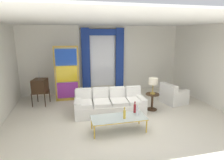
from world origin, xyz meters
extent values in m
plane|color=silver|center=(0.00, 0.00, 0.00)|extent=(16.00, 16.00, 0.00)
cube|color=white|center=(0.00, 3.06, 1.50)|extent=(8.00, 0.12, 3.00)
cube|color=white|center=(3.66, 0.60, 1.50)|extent=(0.12, 7.00, 3.00)
cube|color=white|center=(0.00, 0.80, 3.02)|extent=(8.00, 7.60, 0.04)
cube|color=white|center=(-0.02, 2.98, 1.55)|extent=(1.10, 0.02, 2.50)
cylinder|color=gold|center=(-0.02, 2.90, 2.86)|extent=(2.00, 0.04, 0.04)
cube|color=navy|center=(-0.79, 2.88, 1.55)|extent=(0.36, 0.12, 2.70)
cube|color=navy|center=(0.75, 2.88, 1.55)|extent=(0.36, 0.12, 2.70)
cube|color=navy|center=(-0.02, 2.88, 2.72)|extent=(1.80, 0.10, 0.28)
cube|color=white|center=(-0.27, 0.40, 0.19)|extent=(2.38, 1.06, 0.38)
cube|color=white|center=(-0.25, 0.77, 0.39)|extent=(2.33, 0.36, 0.78)
cube|color=white|center=(0.79, 0.32, 0.28)|extent=(0.26, 0.87, 0.56)
cube|color=white|center=(-1.34, 0.47, 0.28)|extent=(0.26, 0.87, 0.56)
cube|color=white|center=(0.59, 0.29, 0.44)|extent=(0.58, 0.77, 0.12)
cube|color=white|center=(0.61, 0.61, 0.66)|extent=(0.52, 0.17, 0.40)
cube|color=white|center=(0.01, 0.33, 0.44)|extent=(0.58, 0.77, 0.12)
cube|color=white|center=(0.03, 0.65, 0.66)|extent=(0.52, 0.17, 0.40)
cube|color=white|center=(-0.57, 0.37, 0.44)|extent=(0.58, 0.77, 0.12)
cube|color=white|center=(-0.55, 0.69, 0.66)|extent=(0.52, 0.17, 0.40)
cube|color=white|center=(-1.15, 0.41, 0.44)|extent=(0.58, 0.77, 0.12)
cube|color=white|center=(-1.12, 0.73, 0.66)|extent=(0.52, 0.17, 0.40)
cube|color=silver|center=(-0.30, -0.81, 0.40)|extent=(1.52, 0.63, 0.02)
cube|color=gold|center=(-0.30, -0.52, 0.38)|extent=(1.52, 0.04, 0.03)
cube|color=gold|center=(-0.30, -1.10, 0.38)|extent=(1.52, 0.04, 0.03)
cube|color=gold|center=(-1.04, -0.81, 0.38)|extent=(0.04, 0.63, 0.03)
cube|color=gold|center=(0.43, -0.81, 0.38)|extent=(0.04, 0.63, 0.03)
cylinder|color=gold|center=(-1.02, -0.54, 0.19)|extent=(0.04, 0.04, 0.38)
cylinder|color=gold|center=(0.41, -0.54, 0.19)|extent=(0.04, 0.04, 0.38)
cylinder|color=gold|center=(-1.02, -1.08, 0.19)|extent=(0.04, 0.04, 0.38)
cylinder|color=gold|center=(0.41, -1.08, 0.19)|extent=(0.04, 0.04, 0.38)
cylinder|color=silver|center=(0.25, -0.79, 0.51)|extent=(0.08, 0.08, 0.21)
cylinder|color=silver|center=(0.25, -0.79, 0.65)|extent=(0.03, 0.03, 0.06)
sphere|color=silver|center=(0.25, -0.79, 0.70)|extent=(0.05, 0.05, 0.05)
cylinder|color=gold|center=(-0.18, -0.93, 0.53)|extent=(0.07, 0.07, 0.23)
cylinder|color=gold|center=(-0.18, -0.93, 0.67)|extent=(0.03, 0.03, 0.06)
sphere|color=gold|center=(-0.18, -0.93, 0.72)|extent=(0.04, 0.04, 0.04)
cylinder|color=maroon|center=(0.24, -0.61, 0.53)|extent=(0.07, 0.07, 0.24)
cylinder|color=maroon|center=(0.24, -0.61, 0.68)|extent=(0.03, 0.03, 0.06)
sphere|color=maroon|center=(0.24, -0.61, 0.73)|extent=(0.04, 0.04, 0.04)
cube|color=#382314|center=(-2.64, 1.87, 0.50)|extent=(0.62, 0.54, 0.03)
cylinder|color=#382314|center=(-2.94, 1.65, 0.25)|extent=(0.04, 0.04, 0.50)
cylinder|color=#382314|center=(-2.81, 2.20, 0.25)|extent=(0.04, 0.04, 0.50)
cylinder|color=#382314|center=(-2.47, 1.55, 0.25)|extent=(0.04, 0.04, 0.50)
cylinder|color=#382314|center=(-2.35, 2.09, 0.25)|extent=(0.04, 0.04, 0.50)
cube|color=#382314|center=(-2.64, 1.87, 0.76)|extent=(0.59, 0.65, 0.48)
cube|color=black|center=(-2.87, 1.93, 0.78)|extent=(0.10, 0.38, 0.30)
cylinder|color=gold|center=(-2.89, 1.85, 0.59)|extent=(0.02, 0.04, 0.04)
cylinder|color=gold|center=(-2.85, 2.00, 0.59)|extent=(0.02, 0.04, 0.04)
cylinder|color=silver|center=(-2.64, 1.87, 1.18)|extent=(0.04, 0.13, 0.34)
cylinder|color=silver|center=(-2.64, 1.87, 1.18)|extent=(0.04, 0.13, 0.34)
cube|color=white|center=(2.41, 0.85, 0.20)|extent=(0.95, 0.95, 0.40)
cube|color=white|center=(2.41, 0.85, 0.45)|extent=(0.82, 0.82, 0.10)
cube|color=white|center=(2.10, 0.78, 0.40)|extent=(0.37, 0.82, 0.80)
cube|color=white|center=(2.34, 1.16, 0.29)|extent=(0.76, 0.34, 0.58)
cube|color=white|center=(2.48, 0.54, 0.29)|extent=(0.76, 0.34, 0.58)
cube|color=gold|center=(-2.08, 2.10, 1.10)|extent=(0.05, 0.05, 2.20)
cube|color=gold|center=(-1.18, 2.10, 1.10)|extent=(0.05, 0.05, 2.20)
cube|color=gold|center=(-1.63, 2.10, 2.17)|extent=(0.90, 0.05, 0.06)
cube|color=gold|center=(-1.63, 2.10, 0.05)|extent=(0.90, 0.05, 0.10)
cube|color=purple|center=(-1.63, 2.10, 0.43)|extent=(0.82, 0.02, 0.64)
cube|color=yellow|center=(-1.63, 2.10, 1.10)|extent=(0.82, 0.02, 0.64)
cube|color=#1E47B7|center=(-1.63, 2.10, 1.77)|extent=(0.82, 0.02, 0.64)
cylinder|color=beige|center=(-1.13, 1.79, 0.03)|extent=(0.16, 0.16, 0.06)
ellipsoid|color=navy|center=(-1.13, 1.79, 0.14)|extent=(0.18, 0.32, 0.20)
sphere|color=navy|center=(-1.13, 1.93, 0.25)|extent=(0.09, 0.09, 0.09)
cone|color=gold|center=(-1.13, 1.99, 0.25)|extent=(0.02, 0.04, 0.02)
cone|color=#257337|center=(-1.13, 1.61, 0.24)|extent=(0.44, 0.40, 0.50)
cylinder|color=#382314|center=(1.26, 0.39, 0.58)|extent=(0.48, 0.48, 0.03)
cylinder|color=#382314|center=(1.26, 0.39, 0.29)|extent=(0.08, 0.08, 0.55)
cylinder|color=#382314|center=(1.26, 0.39, 0.01)|extent=(0.36, 0.36, 0.03)
cylinder|color=#B29338|center=(1.26, 0.39, 0.61)|extent=(0.18, 0.18, 0.04)
cylinder|color=#B29338|center=(1.26, 0.39, 0.81)|extent=(0.03, 0.03, 0.36)
cylinder|color=beige|center=(1.26, 0.39, 1.05)|extent=(0.32, 0.32, 0.22)
camera|label=1|loc=(-1.62, -5.53, 2.64)|focal=30.72mm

